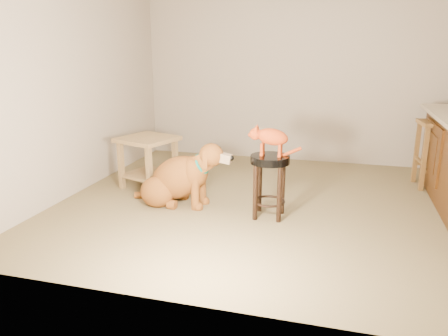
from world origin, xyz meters
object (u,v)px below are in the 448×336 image
(golden_retriever, at_px, (179,179))
(side_table, at_px, (148,154))
(padded_stool, at_px, (270,174))
(tabby_kitten, at_px, (270,138))
(wood_stool, at_px, (436,153))

(golden_retriever, bearing_deg, side_table, 143.90)
(padded_stool, relative_size, tabby_kitten, 1.21)
(golden_retriever, bearing_deg, wood_stool, 30.08)
(side_table, distance_m, tabby_kitten, 1.68)
(side_table, height_order, tabby_kitten, tabby_kitten)
(wood_stool, distance_m, tabby_kitten, 2.30)
(padded_stool, bearing_deg, tabby_kitten, 174.67)
(wood_stool, relative_size, golden_retriever, 0.68)
(tabby_kitten, bearing_deg, golden_retriever, 174.01)
(side_table, bearing_deg, padded_stool, -19.82)
(padded_stool, xyz_separation_m, side_table, (-1.55, 0.56, -0.04))
(side_table, bearing_deg, golden_retriever, -39.42)
(wood_stool, relative_size, side_table, 1.07)
(padded_stool, bearing_deg, wood_stool, 40.29)
(padded_stool, bearing_deg, golden_retriever, 174.40)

